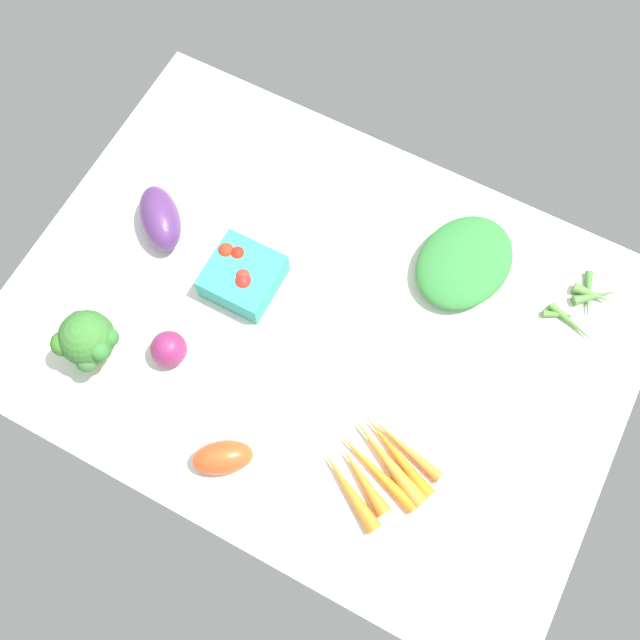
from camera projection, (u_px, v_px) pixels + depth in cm
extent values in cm
cube|color=white|center=(320.00, 326.00, 123.27)|extent=(104.00, 76.00, 2.00)
ellipsoid|color=#328039|center=(464.00, 262.00, 123.65)|extent=(18.99, 22.28, 5.06)
cube|color=teal|center=(243.00, 276.00, 122.63)|extent=(11.69, 11.69, 5.19)
sphere|color=red|center=(243.00, 278.00, 120.47)|extent=(2.77, 2.77, 2.77)
sphere|color=red|center=(244.00, 283.00, 120.21)|extent=(3.11, 3.11, 3.11)
sphere|color=red|center=(238.00, 255.00, 122.05)|extent=(2.79, 2.79, 2.79)
sphere|color=red|center=(226.00, 251.00, 122.10)|extent=(2.90, 2.90, 2.90)
cone|color=#578E3C|center=(593.00, 295.00, 123.16)|extent=(7.01, 2.44, 1.99)
cone|color=#4E8432|center=(561.00, 315.00, 122.21)|extent=(6.13, 3.66, 1.36)
cone|color=#4F7E3A|center=(596.00, 296.00, 123.17)|extent=(7.35, 6.71, 1.85)
cone|color=#438034|center=(588.00, 296.00, 123.37)|extent=(4.27, 9.09, 1.46)
cone|color=#508433|center=(573.00, 324.00, 121.56)|extent=(9.70, 4.31, 1.47)
cone|color=orange|center=(404.00, 447.00, 113.90)|extent=(14.56, 5.61, 2.07)
cone|color=orange|center=(396.00, 454.00, 113.46)|extent=(15.91, 8.89, 2.23)
cone|color=orange|center=(387.00, 460.00, 112.79)|extent=(16.52, 9.73, 2.82)
cone|color=orange|center=(375.00, 470.00, 112.55)|extent=(16.76, 7.18, 2.25)
cone|color=orange|center=(363.00, 479.00, 111.93)|extent=(11.84, 8.16, 2.47)
cone|color=orange|center=(349.00, 490.00, 111.29)|extent=(13.69, 9.19, 2.61)
ellipsoid|color=#532D6A|center=(160.00, 218.00, 125.63)|extent=(13.93, 13.88, 6.86)
sphere|color=#842558|center=(169.00, 349.00, 117.58)|extent=(6.06, 6.06, 6.06)
ellipsoid|color=#DE4D21|center=(223.00, 458.00, 111.71)|extent=(10.85, 9.90, 5.30)
cylinder|color=#9DC17D|center=(97.00, 349.00, 118.66)|extent=(3.59, 3.59, 4.03)
sphere|color=#36732D|center=(87.00, 338.00, 113.62)|extent=(8.98, 8.98, 8.98)
sphere|color=#3D7432|center=(79.00, 320.00, 114.96)|extent=(3.06, 3.06, 3.06)
sphere|color=#3A7626|center=(64.00, 343.00, 112.96)|extent=(4.11, 4.11, 4.11)
sphere|color=#317432|center=(99.00, 351.00, 111.71)|extent=(3.32, 3.32, 3.32)
sphere|color=#30712F|center=(109.00, 338.00, 113.39)|extent=(3.19, 3.19, 3.19)
sphere|color=#3A6F33|center=(87.00, 361.00, 113.25)|extent=(3.51, 3.51, 3.51)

